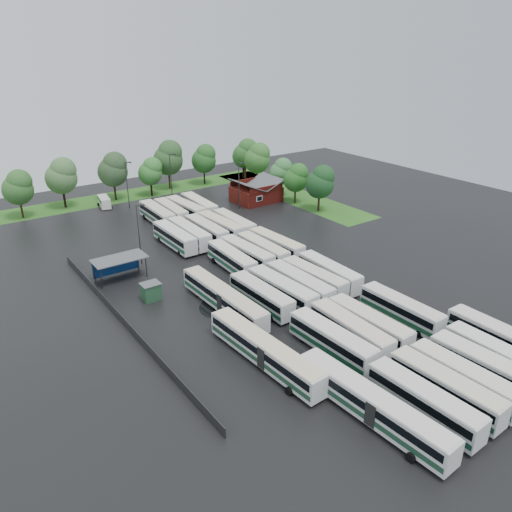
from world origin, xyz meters
TOP-DOWN VIEW (x-y plane):
  - ground at (0.00, 0.00)m, footprint 160.00×160.00m
  - brick_building at (24.00, 42.77)m, footprint 10.07×8.60m
  - wash_shed at (-17.20, 22.02)m, footprint 8.20×4.20m
  - utility_hut at (-16.20, 12.60)m, footprint 2.70×2.20m
  - grass_strip_north at (2.00, 64.80)m, footprint 80.00×10.00m
  - grass_strip_east at (34.00, 42.80)m, footprint 10.00×50.00m
  - west_fence at (-22.20, 8.00)m, footprint 0.10×50.00m
  - bus_r0c0 at (-4.59, -25.79)m, footprint 2.95×12.40m
  - bus_r0c1 at (-1.04, -25.74)m, footprint 3.02×12.44m
  - bus_r0c2 at (1.89, -25.88)m, footprint 2.89×12.26m
  - bus_r0c3 at (5.33, -26.31)m, footprint 3.25×12.64m
  - bus_r0c4 at (8.44, -25.70)m, footprint 2.59×12.01m
  - bus_r1c0 at (-4.45, -12.60)m, footprint 3.01×12.49m
  - bus_r1c1 at (-1.10, -12.30)m, footprint 3.03×12.52m
  - bus_r1c2 at (1.91, -12.51)m, footprint 2.76×12.34m
  - bus_r1c4 at (8.21, -12.41)m, footprint 2.68×12.17m
  - bus_r2c0 at (-4.60, 1.47)m, footprint 2.73×12.05m
  - bus_r2c1 at (-1.35, 0.95)m, footprint 3.21×12.77m
  - bus_r2c2 at (1.83, 0.94)m, footprint 2.81×12.70m
  - bus_r2c3 at (5.02, 1.36)m, footprint 3.05×12.19m
  - bus_r2c4 at (8.28, 1.48)m, footprint 2.97×12.27m
  - bus_r3c1 at (-1.12, 14.47)m, footprint 3.12×12.15m
  - bus_r3c2 at (2.09, 14.81)m, footprint 3.04×12.31m
  - bus_r3c3 at (5.23, 14.65)m, footprint 2.62×12.15m
  - bus_r3c4 at (8.51, 15.11)m, footprint 3.22×12.40m
  - bus_r4c0 at (-4.28, 28.49)m, footprint 2.68×12.49m
  - bus_r4c1 at (-1.31, 28.56)m, footprint 2.90×12.71m
  - bus_r4c2 at (2.20, 28.37)m, footprint 2.73×12.37m
  - bus_r4c3 at (5.33, 28.43)m, footprint 3.28×12.78m
  - bus_r4c4 at (8.39, 28.36)m, footprint 2.87×12.29m
  - bus_r5c1 at (-1.25, 42.20)m, footprint 3.02×12.60m
  - bus_r5c2 at (1.90, 42.32)m, footprint 3.07×12.19m
  - bus_r5c3 at (5.13, 41.96)m, footprint 3.26×12.54m
  - bus_r5c4 at (8.46, 42.15)m, footprint 3.30×12.74m
  - artic_bus_west_a at (-9.15, -23.09)m, footprint 3.48×18.21m
  - artic_bus_west_b at (-9.29, 3.87)m, footprint 2.80×18.04m
  - artic_bus_west_c at (-12.21, -9.64)m, footprint 3.44×18.20m
  - minibus at (-6.35, 58.97)m, footprint 2.91×5.73m
  - tree_north_0 at (-22.85, 61.82)m, footprint 6.27×6.27m
  - tree_north_1 at (-13.37, 63.83)m, footprint 6.85×6.85m
  - tree_north_2 at (-1.98, 62.98)m, footprint 6.83×6.83m
  - tree_north_3 at (6.33, 61.05)m, footprint 5.65×5.65m
  - tree_north_4 at (12.80, 64.40)m, footprint 7.37×7.37m
  - tree_north_5 at (22.09, 62.96)m, footprint 6.28×6.28m
  - tree_north_6 at (33.74, 61.08)m, footprint 6.54×6.54m
  - tree_east_0 at (31.23, 28.94)m, footprint 6.18×6.18m
  - tree_east_1 at (30.87, 36.63)m, footprint 5.56×5.56m
  - tree_east_2 at (32.06, 43.71)m, footprint 5.45×5.45m
  - tree_east_3 at (32.70, 54.25)m, footprint 6.61×6.61m
  - tree_east_4 at (33.92, 62.24)m, footprint 5.98×5.96m
  - lamp_post_ne at (17.77, 40.33)m, footprint 1.59×0.31m
  - lamp_post_nw at (-12.05, 25.27)m, footprint 1.58×0.31m
  - lamp_post_back_w at (-1.98, 55.01)m, footprint 1.60×0.31m
  - lamp_post_back_e at (8.97, 55.63)m, footprint 1.65×0.32m
  - puddle_0 at (0.61, -20.60)m, footprint 4.13×4.13m
  - puddle_1 at (6.75, -24.51)m, footprint 4.33×4.33m
  - puddle_2 at (-8.86, 4.58)m, footprint 7.05×7.05m
  - puddle_3 at (4.75, -3.22)m, footprint 4.16×4.16m
  - puddle_4 at (14.22, -20.63)m, footprint 3.08×3.08m

SIDE VIEW (x-z plane):
  - ground at x=0.00m, z-range 0.00..0.00m
  - puddle_0 at x=0.61m, z-range 0.00..0.01m
  - puddle_1 at x=6.75m, z-range 0.00..0.01m
  - puddle_2 at x=-8.86m, z-range 0.00..0.01m
  - puddle_3 at x=4.75m, z-range 0.00..0.01m
  - puddle_4 at x=14.22m, z-range 0.00..0.01m
  - grass_strip_north at x=2.00m, z-range 0.00..0.01m
  - grass_strip_east at x=34.00m, z-range 0.00..0.01m
  - west_fence at x=-22.20m, z-range 0.00..1.20m
  - utility_hut at x=-16.20m, z-range 0.01..2.63m
  - minibus at x=-6.35m, z-range 0.13..2.52m
  - bus_r0c4 at x=8.44m, z-range 0.17..3.51m
  - bus_r2c0 at x=-4.60m, z-range 0.17..3.51m
  - bus_r3c1 at x=-1.12m, z-range 0.17..3.52m
  - bus_r5c2 at x=1.90m, z-range 0.17..3.53m
  - bus_r2c3 at x=5.02m, z-range 0.17..3.54m
  - artic_bus_west_b at x=-9.29m, z-range 0.18..3.52m
  - bus_r3c3 at x=5.23m, z-range 0.17..3.55m
  - bus_r1c4 at x=8.21m, z-range 0.17..3.55m
  - artic_bus_west_c at x=-12.21m, z-range 0.18..3.54m
  - artic_bus_west_a at x=-9.15m, z-range 0.18..3.54m
  - brick_building at x=24.00m, z-range -0.83..4.56m
  - bus_r0c2 at x=1.89m, z-range 0.17..3.56m
  - bus_r2c4 at x=8.28m, z-range 0.17..3.57m
  - bus_r3c2 at x=2.09m, z-range 0.17..3.57m
  - bus_r4c4 at x=8.39m, z-range 0.17..3.57m
  - bus_r3c4 at x=8.51m, z-range 0.17..3.59m
  - bus_r1c2 at x=1.91m, z-range 0.17..3.60m
  - bus_r0c0 at x=-4.59m, z-range 0.17..3.60m
  - bus_r4c2 at x=2.20m, z-range 0.17..3.61m
  - bus_r0c1 at x=-1.04m, z-range 0.17..3.61m
  - bus_r1c0 at x=-4.45m, z-range 0.17..3.63m
  - bus_r5c3 at x=5.13m, z-range 0.17..3.63m
  - bus_r1c1 at x=-1.10m, z-range 0.17..3.64m
  - bus_r4c0 at x=-4.28m, z-range 0.17..3.65m
  - bus_r5c1 at x=-1.25m, z-range 0.17..3.66m
  - bus_r0c3 at x=5.33m, z-range 0.17..3.66m
  - bus_r5c4 at x=8.46m, z-range 0.18..3.69m
  - bus_r4c1 at x=-1.31m, z-range 0.18..3.70m
  - bus_r4c3 at x=5.33m, z-range 0.18..3.70m
  - bus_r2c1 at x=-1.35m, z-range 0.18..3.70m
  - bus_r2c2 at x=1.83m, z-range 0.18..3.70m
  - wash_shed at x=-17.20m, z-range 1.20..4.78m
  - tree_east_2 at x=32.06m, z-range 1.29..10.32m
  - tree_east_1 at x=30.87m, z-range 1.32..10.53m
  - lamp_post_nw at x=-12.05m, z-range 0.83..11.10m
  - lamp_post_ne at x=17.77m, z-range 0.83..11.15m
  - tree_north_3 at x=6.33m, z-range 1.34..10.69m
  - lamp_post_back_w at x=-1.98m, z-range 0.84..11.22m
  - lamp_post_back_e at x=8.97m, z-range 0.86..11.57m
  - tree_east_4 at x=33.92m, z-range 1.41..11.28m
  - tree_east_0 at x=31.23m, z-range 1.46..11.69m
  - tree_north_0 at x=-22.85m, z-range 1.49..11.87m
  - tree_north_5 at x=22.09m, z-range 1.49..11.89m
  - tree_north_6 at x=33.74m, z-range 1.55..12.38m
  - tree_east_3 at x=32.70m, z-range 1.57..12.51m
  - tree_north_2 at x=-1.98m, z-range 1.62..12.92m
  - tree_north_1 at x=-13.37m, z-range 1.63..12.98m
  - tree_north_4 at x=12.80m, z-range 1.75..13.95m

